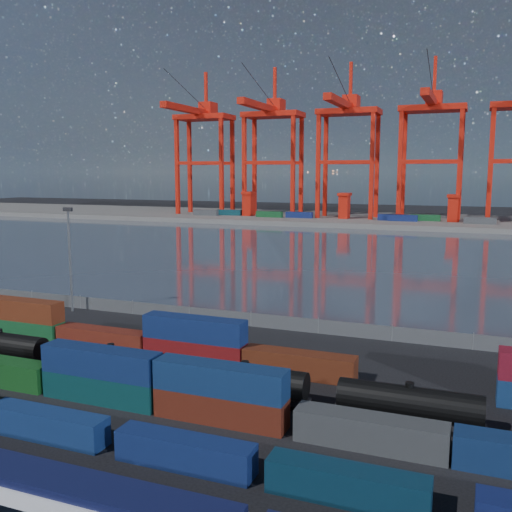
% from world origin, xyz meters
% --- Properties ---
extents(ground, '(700.00, 700.00, 0.00)m').
position_xyz_m(ground, '(0.00, 0.00, 0.00)').
color(ground, black).
rests_on(ground, ground).
extents(harbor_water, '(700.00, 700.00, 0.00)m').
position_xyz_m(harbor_water, '(0.00, 105.00, 0.01)').
color(harbor_water, '#333C4A').
rests_on(harbor_water, ground).
extents(far_quay, '(700.00, 70.00, 2.00)m').
position_xyz_m(far_quay, '(0.00, 210.00, 1.00)').
color(far_quay, '#514F4C').
rests_on(far_quay, ground).
extents(distant_mountains, '(2470.00, 1100.00, 520.00)m').
position_xyz_m(distant_mountains, '(63.02, 1600.00, 220.29)').
color(distant_mountains, '#1E2630').
rests_on(distant_mountains, ground).
extents(container_row_south, '(126.76, 2.25, 4.78)m').
position_xyz_m(container_row_south, '(9.38, -10.60, 1.59)').
color(container_row_south, '#373A3C').
rests_on(container_row_south, ground).
extents(container_row_mid, '(141.28, 2.49, 5.31)m').
position_xyz_m(container_row_mid, '(12.07, -2.43, 2.14)').
color(container_row_mid, '#414347').
rests_on(container_row_mid, ground).
extents(container_row_north, '(115.88, 2.54, 5.40)m').
position_xyz_m(container_row_north, '(4.90, 11.07, 2.25)').
color(container_row_north, '#501810').
rests_on(container_row_north, ground).
extents(tanker_string, '(136.87, 2.76, 3.95)m').
position_xyz_m(tanker_string, '(9.49, 2.82, 1.98)').
color(tanker_string, black).
rests_on(tanker_string, ground).
extents(waterfront_fence, '(160.12, 0.12, 2.20)m').
position_xyz_m(waterfront_fence, '(-0.00, 28.00, 1.00)').
color(waterfront_fence, '#595B5E').
rests_on(waterfront_fence, ground).
extents(yard_light_mast, '(1.60, 0.40, 16.60)m').
position_xyz_m(yard_light_mast, '(-30.00, 26.00, 9.30)').
color(yard_light_mast, slate).
rests_on(yard_light_mast, ground).
extents(gantry_cranes, '(201.63, 51.14, 69.25)m').
position_xyz_m(gantry_cranes, '(-7.50, 203.16, 42.45)').
color(gantry_cranes, red).
rests_on(gantry_cranes, ground).
extents(quay_containers, '(172.58, 10.99, 2.60)m').
position_xyz_m(quay_containers, '(-11.00, 195.46, 3.30)').
color(quay_containers, navy).
rests_on(quay_containers, far_quay).
extents(straddle_carriers, '(140.00, 7.00, 11.10)m').
position_xyz_m(straddle_carriers, '(-2.50, 200.00, 7.82)').
color(straddle_carriers, red).
rests_on(straddle_carriers, far_quay).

